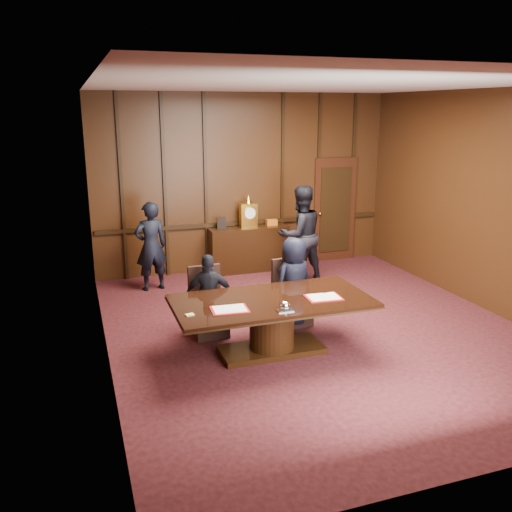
{
  "coord_description": "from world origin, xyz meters",
  "views": [
    {
      "loc": [
        -3.27,
        -6.8,
        3.18
      ],
      "look_at": [
        -0.74,
        0.61,
        1.05
      ],
      "focal_mm": 38.0,
      "sensor_mm": 36.0,
      "label": 1
    }
  ],
  "objects": [
    {
      "name": "witness_right",
      "position": [
        0.67,
        2.21,
        0.92
      ],
      "size": [
        0.99,
        0.82,
        1.84
      ],
      "primitive_type": "imported",
      "rotation": [
        0.0,
        0.0,
        3.29
      ],
      "color": "black",
      "rests_on": "ground"
    },
    {
      "name": "signatory_right",
      "position": [
        -0.25,
        0.3,
        0.68
      ],
      "size": [
        0.77,
        0.63,
        1.37
      ],
      "primitive_type": "imported",
      "rotation": [
        0.0,
        0.0,
        3.48
      ],
      "color": "black",
      "rests_on": "ground"
    },
    {
      "name": "chair_left",
      "position": [
        -1.55,
        0.38,
        0.29
      ],
      "size": [
        0.5,
        0.5,
        0.99
      ],
      "rotation": [
        0.0,
        0.0,
        0.05
      ],
      "color": "black",
      "rests_on": "ground"
    },
    {
      "name": "sideboard",
      "position": [
        0.0,
        3.26,
        0.49
      ],
      "size": [
        1.6,
        0.45,
        1.54
      ],
      "color": "black",
      "rests_on": "ground"
    },
    {
      "name": "folder_left",
      "position": [
        -1.54,
        -0.7,
        0.77
      ],
      "size": [
        0.48,
        0.36,
        0.02
      ],
      "rotation": [
        0.0,
        0.0,
        -0.08
      ],
      "color": "#A20F0E",
      "rests_on": "conference_table"
    },
    {
      "name": "room",
      "position": [
        0.07,
        0.14,
        1.72
      ],
      "size": [
        7.0,
        7.04,
        3.5
      ],
      "color": "black",
      "rests_on": "ground"
    },
    {
      "name": "folder_right",
      "position": [
        -0.24,
        -0.67,
        0.77
      ],
      "size": [
        0.48,
        0.36,
        0.02
      ],
      "rotation": [
        0.0,
        0.0,
        -0.08
      ],
      "color": "#A20F0E",
      "rests_on": "conference_table"
    },
    {
      "name": "signatory_left",
      "position": [
        -1.55,
        0.3,
        0.61
      ],
      "size": [
        0.77,
        0.48,
        1.22
      ],
      "primitive_type": "imported",
      "rotation": [
        0.0,
        0.0,
        2.86
      ],
      "color": "black",
      "rests_on": "ground"
    },
    {
      "name": "chair_right",
      "position": [
        -0.25,
        0.38,
        0.29
      ],
      "size": [
        0.55,
        0.55,
        0.99
      ],
      "rotation": [
        0.0,
        0.0,
        0.15
      ],
      "color": "black",
      "rests_on": "ground"
    },
    {
      "name": "conference_table",
      "position": [
        -0.9,
        -0.5,
        0.51
      ],
      "size": [
        2.62,
        1.32,
        0.76
      ],
      "color": "black",
      "rests_on": "ground"
    },
    {
      "name": "inkstand",
      "position": [
        -0.9,
        -0.95,
        0.81
      ],
      "size": [
        0.2,
        0.14,
        0.12
      ],
      "color": "white",
      "rests_on": "conference_table"
    },
    {
      "name": "witness_left",
      "position": [
        -2.02,
        2.69,
        0.81
      ],
      "size": [
        0.64,
        0.47,
        1.61
      ],
      "primitive_type": "imported",
      "rotation": [
        0.0,
        0.0,
        3.3
      ],
      "color": "black",
      "rests_on": "ground"
    },
    {
      "name": "notepad",
      "position": [
        -2.05,
        -0.72,
        0.77
      ],
      "size": [
        0.11,
        0.09,
        0.01
      ],
      "primitive_type": "cube",
      "rotation": [
        0.0,
        0.0,
        0.19
      ],
      "color": "#EECD74",
      "rests_on": "conference_table"
    }
  ]
}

